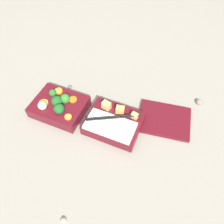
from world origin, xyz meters
name	(u,v)px	position (x,y,z in m)	size (l,w,h in m)	color
ground_plane	(82,120)	(0.00, 0.00, 0.00)	(3.00, 3.00, 0.00)	gray
bento_tray_vegetable	(59,106)	(-0.10, 0.01, 0.03)	(0.19, 0.15, 0.07)	#510F19
bento_tray_rice	(113,123)	(0.12, 0.02, 0.03)	(0.19, 0.15, 0.07)	#510F19
bento_lid	(164,120)	(0.28, 0.11, 0.01)	(0.19, 0.15, 0.01)	#510F19
pebble_0	(63,220)	(0.11, -0.32, 0.00)	(0.02, 0.02, 0.02)	gray
pebble_1	(70,87)	(-0.12, 0.13, 0.00)	(0.02, 0.02, 0.02)	#595651
pebble_2	(199,102)	(0.39, 0.25, 0.01)	(0.02, 0.02, 0.02)	#7A6B5B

